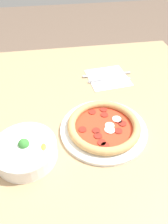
{
  "coord_description": "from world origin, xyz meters",
  "views": [
    {
      "loc": [
        -0.49,
        0.11,
        1.29
      ],
      "look_at": [
        0.07,
        0.02,
        0.77
      ],
      "focal_mm": 35.0,
      "sensor_mm": 36.0,
      "label": 1
    }
  ],
  "objects_px": {
    "pizza": "(104,127)",
    "bowl": "(25,150)",
    "fork": "(110,80)",
    "knife": "(109,74)"
  },
  "relations": [
    {
      "from": "pizza",
      "to": "bowl",
      "type": "distance_m",
      "value": 0.26
    },
    {
      "from": "fork",
      "to": "knife",
      "type": "xyz_separation_m",
      "value": [
        0.05,
        -0.01,
        -0.0
      ]
    },
    {
      "from": "pizza",
      "to": "knife",
      "type": "bearing_deg",
      "value": -17.03
    },
    {
      "from": "bowl",
      "to": "knife",
      "type": "bearing_deg",
      "value": -41.72
    },
    {
      "from": "bowl",
      "to": "fork",
      "type": "xyz_separation_m",
      "value": [
        0.35,
        -0.34,
        -0.03
      ]
    },
    {
      "from": "pizza",
      "to": "fork",
      "type": "bearing_deg",
      "value": -18.3
    },
    {
      "from": "fork",
      "to": "knife",
      "type": "distance_m",
      "value": 0.05
    },
    {
      "from": "bowl",
      "to": "knife",
      "type": "distance_m",
      "value": 0.53
    },
    {
      "from": "pizza",
      "to": "knife",
      "type": "relative_size",
      "value": 1.32
    },
    {
      "from": "fork",
      "to": "bowl",
      "type": "bearing_deg",
      "value": 46.14
    }
  ]
}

